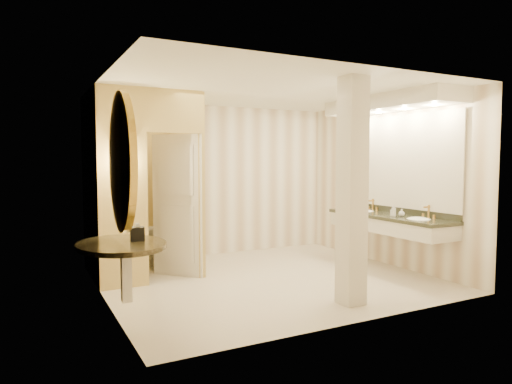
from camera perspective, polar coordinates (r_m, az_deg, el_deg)
floor at (r=6.73m, az=1.37°, el=-10.82°), size 4.50×4.50×0.00m
ceiling at (r=6.58m, az=1.41°, el=12.56°), size 4.50×4.50×0.00m
wall_back at (r=8.32m, az=-5.28°, el=1.43°), size 4.50×0.02×2.70m
wall_front at (r=4.86m, az=12.85°, el=-0.47°), size 4.50×0.02×2.70m
wall_left at (r=5.78m, az=-18.55°, el=0.11°), size 0.02×4.00×2.70m
wall_right at (r=7.85m, az=15.92°, el=1.14°), size 0.02×4.00×2.70m
toilet_closet at (r=6.96m, az=-10.72°, el=1.17°), size 1.50×1.55×2.70m
wall_sconce at (r=6.24m, az=-16.29°, el=3.94°), size 0.14×0.14×0.42m
vanity at (r=7.37m, az=16.57°, el=3.11°), size 0.75×2.38×2.09m
console_shelf at (r=4.85m, az=-16.37°, el=-0.54°), size 1.11×1.11×2.01m
pillar at (r=5.51m, az=11.92°, el=0.06°), size 0.27×0.27×2.70m
tissue_box at (r=4.99m, az=-14.62°, el=-5.06°), size 0.16×0.16×0.14m
toilet at (r=7.59m, az=-12.46°, el=-6.54°), size 0.46×0.72×0.69m
soap_bottle_a at (r=7.26m, az=16.74°, el=-2.31°), size 0.08×0.08×0.14m
soap_bottle_b at (r=7.22m, az=17.74°, el=-2.47°), size 0.11×0.11×0.11m
soap_bottle_c at (r=7.13m, az=16.82°, el=-2.23°), size 0.07×0.07×0.19m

